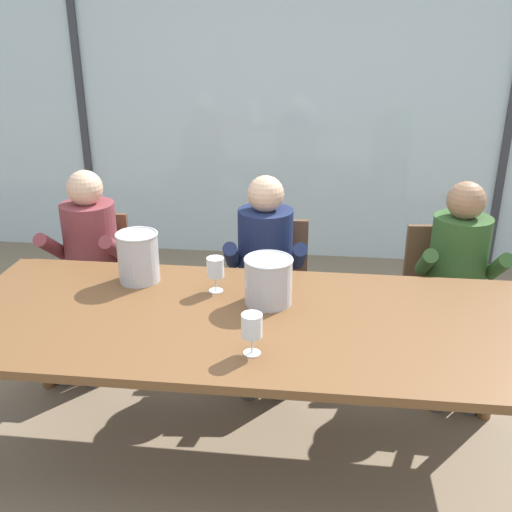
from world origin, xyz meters
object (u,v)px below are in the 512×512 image
Objects in this scene: person_maroon_top at (88,257)px; ice_bucket_secondary at (268,280)px; person_navy_polo at (265,265)px; wine_glass_near_bucket at (215,269)px; chair_center at (441,289)px; ice_bucket_primary at (138,256)px; wine_glass_by_left_taster at (252,327)px; person_olive_shirt at (459,274)px; chair_near_curtain at (94,273)px; chair_left_of_center at (273,281)px; dining_table at (247,329)px.

ice_bucket_secondary is (1.15, -0.65, 0.21)m from person_maroon_top.
person_navy_polo is 6.78× the size of wine_glass_near_bucket.
ice_bucket_primary is at bearing -163.70° from chair_center.
wine_glass_by_left_taster is at bearing -45.52° from person_maroon_top.
person_olive_shirt is 6.78× the size of wine_glass_by_left_taster.
person_olive_shirt reaches higher than ice_bucket_primary.
chair_near_curtain and chair_left_of_center have the same top height.
person_olive_shirt reaches higher than ice_bucket_secondary.
chair_near_curtain is 1.13m from person_navy_polo.
chair_center is at bearing -2.27° from chair_left_of_center.
wine_glass_by_left_taster is (1.13, -1.11, 0.21)m from person_maroon_top.
chair_center reaches higher than dining_table.
person_olive_shirt is (2.15, 0.00, 0.00)m from person_maroon_top.
wine_glass_near_bucket is at bearing -11.07° from ice_bucket_primary.
ice_bucket_primary reaches higher than chair_near_curtain.
person_olive_shirt is 6.78× the size of wine_glass_near_bucket.
person_maroon_top is (-2.11, -0.17, 0.17)m from chair_center.
chair_center is at bearing 40.51° from ice_bucket_secondary.
person_maroon_top is at bearing 134.70° from ice_bucket_primary.
ice_bucket_primary reaches higher than ice_bucket_secondary.
person_navy_polo is (-1.04, -0.17, 0.17)m from chair_center.
dining_table is 3.08× the size of chair_left_of_center.
chair_near_curtain is at bearing 142.14° from wine_glass_near_bucket.
person_navy_polo is 6.78× the size of wine_glass_by_left_taster.
ice_bucket_primary reaches higher than chair_center.
person_maroon_top is at bearing 174.61° from person_navy_polo.
wine_glass_near_bucket is (-0.22, -0.72, 0.38)m from chair_left_of_center.
chair_near_curtain is 2.20m from person_olive_shirt.
dining_table is 2.25× the size of person_maroon_top.
person_navy_polo is at bearing -104.61° from chair_left_of_center.
person_olive_shirt is at bearing 47.19° from wine_glass_by_left_taster.
chair_center is 1.80m from ice_bucket_primary.
chair_left_of_center is 4.95× the size of wine_glass_by_left_taster.
wine_glass_near_bucket is (0.92, -0.71, 0.38)m from chair_near_curtain.
ice_bucket_primary is at bearing -46.29° from person_maroon_top.
person_navy_polo is 1.00× the size of person_olive_shirt.
chair_near_curtain is at bearing 145.76° from ice_bucket_secondary.
dining_table is at bearing -95.37° from person_navy_polo.
dining_table is 10.43× the size of ice_bucket_primary.
wine_glass_by_left_taster is at bearing -49.45° from chair_near_curtain.
wine_glass_near_bucket reaches higher than dining_table.
wine_glass_by_left_taster is (0.65, -0.62, -0.01)m from ice_bucket_primary.
person_navy_polo reaches higher than ice_bucket_secondary.
person_maroon_top is 6.78× the size of wine_glass_near_bucket.
ice_bucket_secondary is (-1.01, -0.65, 0.21)m from person_olive_shirt.
ice_bucket_secondary is at bearing -144.98° from chair_center.
wine_glass_by_left_taster is (-0.02, -0.45, 0.00)m from ice_bucket_secondary.
person_olive_shirt is at bearing 23.92° from wine_glass_near_bucket.
chair_near_curtain is 0.91m from ice_bucket_primary.
chair_near_curtain is 1.00× the size of chair_left_of_center.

